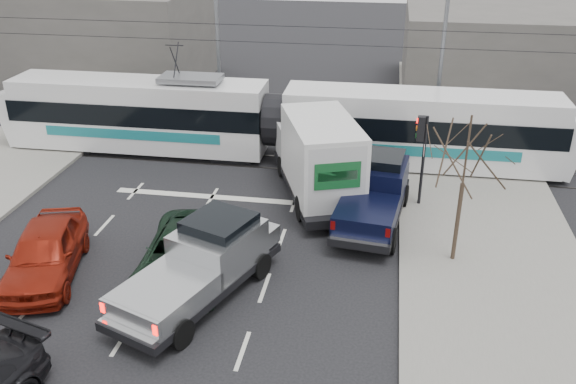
% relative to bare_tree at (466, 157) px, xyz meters
% --- Properties ---
extents(ground, '(120.00, 120.00, 0.00)m').
position_rel_bare_tree_xyz_m(ground, '(-7.60, -2.50, -3.79)').
color(ground, black).
rests_on(ground, ground).
extents(sidewalk_right, '(6.00, 60.00, 0.15)m').
position_rel_bare_tree_xyz_m(sidewalk_right, '(1.40, -2.50, -3.72)').
color(sidewalk_right, gray).
rests_on(sidewalk_right, ground).
extents(rails, '(60.00, 1.60, 0.03)m').
position_rel_bare_tree_xyz_m(rails, '(-7.60, 7.50, -3.78)').
color(rails, '#33302D').
rests_on(rails, ground).
extents(building_left, '(14.00, 10.00, 6.00)m').
position_rel_bare_tree_xyz_m(building_left, '(-21.60, 19.50, -0.79)').
color(building_left, '#615C58').
rests_on(building_left, ground).
extents(building_right, '(12.00, 10.00, 5.00)m').
position_rel_bare_tree_xyz_m(building_right, '(4.40, 21.50, -1.29)').
color(building_right, '#615C58').
rests_on(building_right, ground).
extents(bare_tree, '(2.40, 2.40, 5.00)m').
position_rel_bare_tree_xyz_m(bare_tree, '(0.00, 0.00, 0.00)').
color(bare_tree, '#47382B').
rests_on(bare_tree, ground).
extents(traffic_signal, '(0.44, 0.44, 3.60)m').
position_rel_bare_tree_xyz_m(traffic_signal, '(-1.13, 4.00, -1.05)').
color(traffic_signal, black).
rests_on(traffic_signal, ground).
extents(street_lamp_near, '(2.38, 0.25, 9.00)m').
position_rel_bare_tree_xyz_m(street_lamp_near, '(-0.29, 11.50, 1.32)').
color(street_lamp_near, slate).
rests_on(street_lamp_near, ground).
extents(street_lamp_far, '(2.38, 0.25, 9.00)m').
position_rel_bare_tree_xyz_m(street_lamp_far, '(-11.79, 13.50, 1.32)').
color(street_lamp_far, slate).
rests_on(street_lamp_far, ground).
extents(catenary, '(60.00, 0.20, 7.00)m').
position_rel_bare_tree_xyz_m(catenary, '(-7.60, 7.50, 0.09)').
color(catenary, black).
rests_on(catenary, ground).
extents(tram, '(25.06, 2.65, 5.11)m').
position_rel_bare_tree_xyz_m(tram, '(-7.53, 8.04, -1.98)').
color(tram, white).
rests_on(tram, ground).
extents(silver_pickup, '(4.20, 6.51, 2.24)m').
position_rel_bare_tree_xyz_m(silver_pickup, '(-7.61, -3.02, -2.68)').
color(silver_pickup, black).
rests_on(silver_pickup, ground).
extents(box_truck, '(4.59, 7.35, 3.47)m').
position_rel_bare_tree_xyz_m(box_truck, '(-5.05, 4.21, -2.08)').
color(box_truck, black).
rests_on(box_truck, ground).
extents(navy_pickup, '(2.77, 5.88, 2.39)m').
position_rel_bare_tree_xyz_m(navy_pickup, '(-2.74, 2.58, -2.61)').
color(navy_pickup, black).
rests_on(navy_pickup, ground).
extents(green_car, '(3.05, 5.76, 1.54)m').
position_rel_bare_tree_xyz_m(green_car, '(-8.54, -2.31, -3.02)').
color(green_car, black).
rests_on(green_car, ground).
extents(red_car, '(3.24, 5.32, 1.69)m').
position_rel_bare_tree_xyz_m(red_car, '(-12.92, -2.91, -2.95)').
color(red_car, maroon).
rests_on(red_car, ground).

